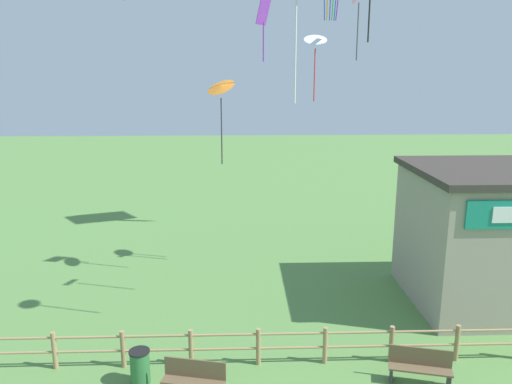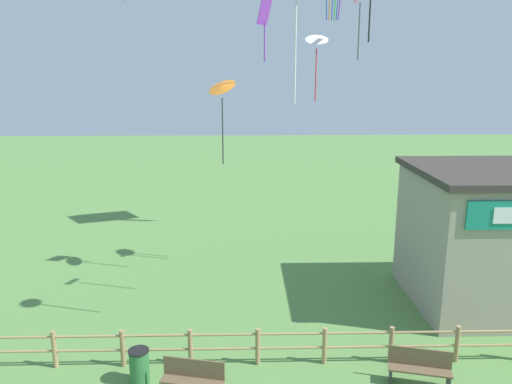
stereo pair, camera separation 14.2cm
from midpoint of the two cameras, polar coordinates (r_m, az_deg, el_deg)
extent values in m
cylinder|color=#9E7F56|center=(15.91, -22.30, -16.40)|extent=(0.14, 0.14, 1.12)
cylinder|color=#9E7F56|center=(15.37, -15.22, -16.94)|extent=(0.14, 0.14, 1.12)
cylinder|color=#9E7F56|center=(15.06, -7.72, -17.24)|extent=(0.14, 0.14, 1.12)
cylinder|color=#9E7F56|center=(14.99, -0.01, -17.25)|extent=(0.14, 0.14, 1.12)
cylinder|color=#9E7F56|center=(15.17, 7.64, -16.98)|extent=(0.14, 0.14, 1.12)
cylinder|color=#9E7F56|center=(15.59, 14.95, -16.45)|extent=(0.14, 0.14, 1.12)
cylinder|color=#9E7F56|center=(16.23, 21.74, -15.72)|extent=(0.14, 0.14, 1.12)
cylinder|color=#9E7F56|center=(14.80, -0.01, -15.95)|extent=(15.45, 0.07, 0.07)
cylinder|color=#9E7F56|center=(15.02, -0.01, -17.44)|extent=(15.45, 0.07, 0.07)
cube|color=gray|center=(20.13, 26.22, -4.84)|extent=(6.36, 5.08, 4.75)
cube|color=#38332D|center=(19.56, 26.98, 2.14)|extent=(6.66, 5.38, 0.24)
cube|color=brown|center=(13.86, -7.49, -20.73)|extent=(1.70, 0.75, 0.05)
cube|color=brown|center=(13.84, -7.29, -19.36)|extent=(1.62, 0.40, 0.51)
cube|color=brown|center=(14.88, 17.99, -18.72)|extent=(1.70, 0.79, 0.05)
cube|color=brown|center=(14.88, 18.01, -17.43)|extent=(1.61, 0.45, 0.51)
cube|color=#2D2D33|center=(14.93, 14.90, -19.44)|extent=(0.15, 0.36, 0.43)
cube|color=#2D2D33|center=(15.11, 20.91, -19.50)|extent=(0.15, 0.36, 0.43)
cylinder|color=#2D6B38|center=(14.62, -13.39, -18.96)|extent=(0.52, 0.52, 0.94)
cylinder|color=black|center=(14.36, -13.50, -17.31)|extent=(0.57, 0.57, 0.04)
cone|color=white|center=(20.15, 6.61, 17.01)|extent=(0.93, 0.86, 0.47)
cylinder|color=red|center=(20.10, 6.50, 13.12)|extent=(0.05, 0.05, 2.02)
cube|color=purple|center=(19.10, 0.64, 20.00)|extent=(0.61, 0.74, 0.96)
cylinder|color=purple|center=(19.01, 0.63, 16.76)|extent=(0.05, 0.05, 1.38)
cone|color=orange|center=(19.29, -4.25, 11.95)|extent=(1.45, 1.43, 0.62)
cylinder|color=#333338|center=(19.41, -4.16, 6.92)|extent=(0.05, 0.05, 2.54)
cylinder|color=silver|center=(14.49, 4.24, 15.60)|extent=(0.05, 0.05, 2.80)
cylinder|color=#4C4C51|center=(19.75, 11.32, 17.51)|extent=(0.05, 0.05, 2.05)
camera|label=1|loc=(0.07, -90.27, -0.06)|focal=35.00mm
camera|label=2|loc=(0.07, 89.73, 0.06)|focal=35.00mm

